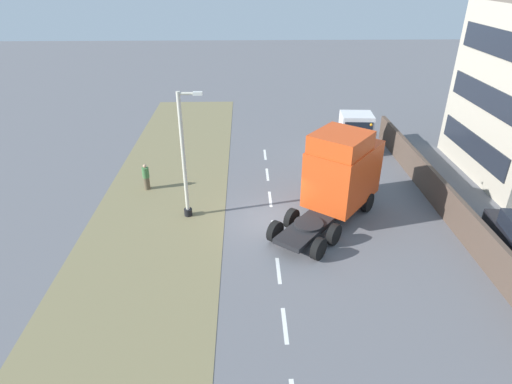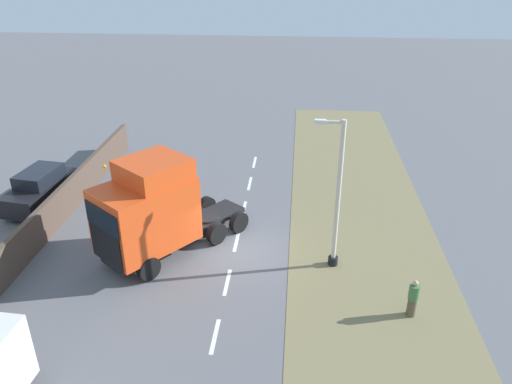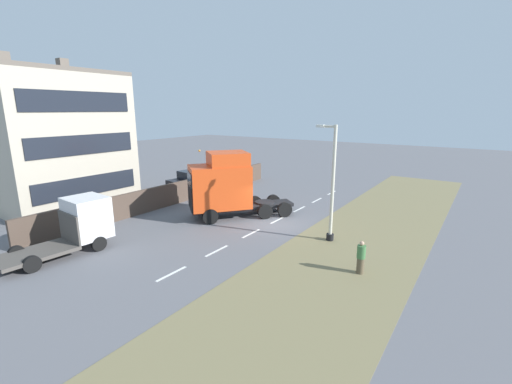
{
  "view_description": "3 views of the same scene",
  "coord_description": "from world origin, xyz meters",
  "px_view_note": "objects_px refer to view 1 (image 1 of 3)",
  "views": [
    {
      "loc": [
        -1.37,
        -18.62,
        11.73
      ],
      "look_at": [
        -0.86,
        0.53,
        1.52
      ],
      "focal_mm": 30.0,
      "sensor_mm": 36.0,
      "label": 1
    },
    {
      "loc": [
        -2.64,
        19.2,
        12.56
      ],
      "look_at": [
        -0.86,
        -1.43,
        2.28
      ],
      "focal_mm": 35.0,
      "sensor_mm": 36.0,
      "label": 2
    },
    {
      "loc": [
        -11.4,
        18.65,
        7.39
      ],
      "look_at": [
        0.3,
        1.52,
        2.39
      ],
      "focal_mm": 24.0,
      "sensor_mm": 36.0,
      "label": 3
    }
  ],
  "objects_px": {
    "lamp_post": "(185,165)",
    "pedestrian": "(146,177)",
    "flatbed_truck": "(354,130)",
    "lorry_cab": "(340,174)"
  },
  "relations": [
    {
      "from": "lorry_cab",
      "to": "lamp_post",
      "type": "height_order",
      "value": "lamp_post"
    },
    {
      "from": "lorry_cab",
      "to": "flatbed_truck",
      "type": "xyz_separation_m",
      "value": [
        2.82,
        8.74,
        -0.85
      ]
    },
    {
      "from": "flatbed_truck",
      "to": "pedestrian",
      "type": "xyz_separation_m",
      "value": [
        -13.45,
        -5.66,
        -0.7
      ]
    },
    {
      "from": "flatbed_truck",
      "to": "lamp_post",
      "type": "relative_size",
      "value": 0.83
    },
    {
      "from": "lamp_post",
      "to": "pedestrian",
      "type": "relative_size",
      "value": 4.17
    },
    {
      "from": "lorry_cab",
      "to": "flatbed_truck",
      "type": "distance_m",
      "value": 9.22
    },
    {
      "from": "lorry_cab",
      "to": "lamp_post",
      "type": "xyz_separation_m",
      "value": [
        -7.82,
        -0.02,
        0.63
      ]
    },
    {
      "from": "flatbed_truck",
      "to": "pedestrian",
      "type": "height_order",
      "value": "flatbed_truck"
    },
    {
      "from": "flatbed_truck",
      "to": "lamp_post",
      "type": "distance_m",
      "value": 13.86
    },
    {
      "from": "pedestrian",
      "to": "lamp_post",
      "type": "bearing_deg",
      "value": -47.8
    }
  ]
}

